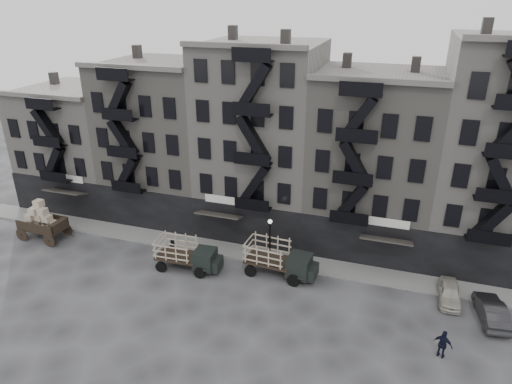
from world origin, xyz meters
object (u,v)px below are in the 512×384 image
(car_far, at_px, (491,311))
(policeman, at_px, (443,344))
(pedestrian_mid, at_px, (172,248))
(car_east, at_px, (450,293))
(stake_truck_west, at_px, (187,252))
(horse, at_px, (39,229))
(wagon, at_px, (40,217))
(stake_truck_east, at_px, (279,257))

(car_far, bearing_deg, policeman, 47.91)
(car_far, xyz_separation_m, pedestrian_mid, (-24.73, 0.53, 0.14))
(car_east, relative_size, car_far, 0.85)
(pedestrian_mid, bearing_deg, stake_truck_west, 129.76)
(policeman, bearing_deg, pedestrian_mid, 7.07)
(horse, height_order, car_far, horse)
(wagon, xyz_separation_m, policeman, (34.23, -4.65, -1.12))
(car_east, distance_m, policeman, 6.25)
(stake_truck_east, relative_size, car_far, 1.32)
(car_east, distance_m, pedestrian_mid, 22.15)
(wagon, bearing_deg, car_east, 4.78)
(horse, xyz_separation_m, pedestrian_mid, (13.27, 0.73, -0.02))
(horse, relative_size, car_far, 0.48)
(wagon, distance_m, car_east, 35.08)
(horse, relative_size, car_east, 0.56)
(wagon, height_order, car_east, wagon)
(horse, bearing_deg, wagon, -76.74)
(car_far, bearing_deg, stake_truck_east, -9.81)
(wagon, xyz_separation_m, pedestrian_mid, (12.89, 0.68, -1.23))
(stake_truck_east, distance_m, car_far, 15.48)
(pedestrian_mid, bearing_deg, policeman, 147.50)
(stake_truck_west, relative_size, car_far, 1.23)
(car_east, xyz_separation_m, car_far, (2.61, -1.38, 0.09))
(stake_truck_west, distance_m, car_east, 20.30)
(stake_truck_east, xyz_separation_m, policeman, (12.03, -5.60, -0.65))
(policeman, bearing_deg, car_east, -76.17)
(pedestrian_mid, bearing_deg, stake_truck_east, 163.19)
(horse, height_order, stake_truck_west, stake_truck_west)
(car_far, bearing_deg, stake_truck_west, -5.15)
(horse, xyz_separation_m, policeman, (34.60, -4.61, 0.09))
(wagon, bearing_deg, horse, -170.77)
(stake_truck_east, xyz_separation_m, pedestrian_mid, (-9.31, -0.27, -0.76))
(wagon, relative_size, car_far, 1.00)
(stake_truck_east, xyz_separation_m, car_east, (12.82, 0.58, -1.00))
(horse, relative_size, policeman, 1.08)
(car_far, bearing_deg, pedestrian_mid, -8.08)
(horse, height_order, wagon, wagon)
(car_far, xyz_separation_m, policeman, (-3.40, -4.81, 0.25))
(horse, bearing_deg, policeman, -91.29)
(wagon, distance_m, stake_truck_east, 22.22)
(stake_truck_east, height_order, pedestrian_mid, stake_truck_east)
(car_far, height_order, pedestrian_mid, pedestrian_mid)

